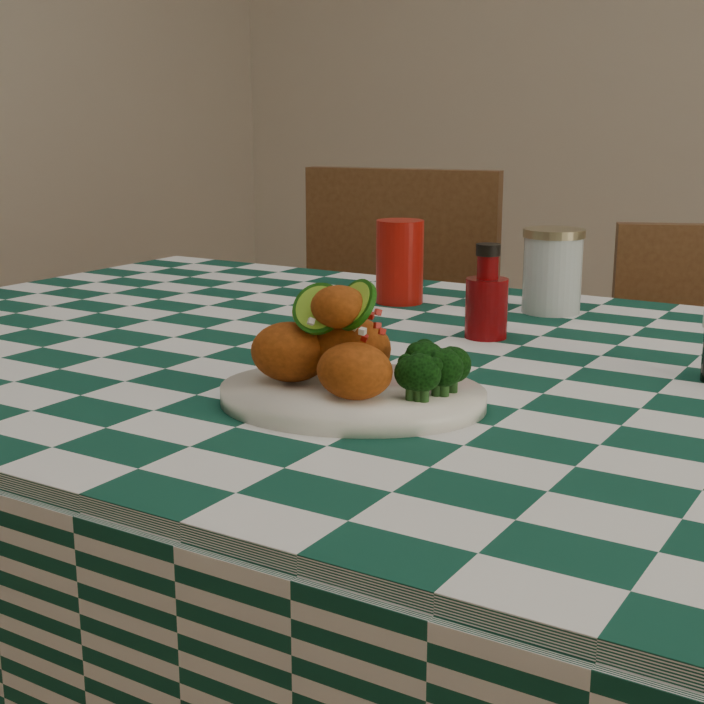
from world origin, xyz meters
The scene contains 8 objects.
dining_table centered at (0.00, 0.00, 0.39)m, with size 1.66×1.06×0.79m, color #0E3E2F, non-canonical shape.
plate centered at (0.06, -0.21, 0.80)m, with size 0.27×0.21×0.02m, color white, non-canonical shape.
fried_chicken_pile centered at (0.05, -0.21, 0.86)m, with size 0.16×0.12×0.10m, color #9F400F, non-canonical shape.
broccoli_side centered at (0.15, -0.19, 0.83)m, with size 0.07×0.07×0.05m, color black, non-canonical shape.
red_tumbler centered at (-0.17, 0.31, 0.85)m, with size 0.07×0.07×0.13m, color #9E0F08.
ketchup_bottle centered at (0.04, 0.15, 0.85)m, with size 0.06×0.06×0.12m, color #690507, non-canonical shape.
mason_jar centered at (0.06, 0.36, 0.85)m, with size 0.09×0.09×0.12m, color #B2BCBA, non-canonical shape.
wooden_chair_left centered at (-0.44, 0.67, 0.48)m, with size 0.44×0.46×0.96m, color #472814, non-canonical shape.
Camera 1 is at (0.55, -1.01, 1.07)m, focal length 50.00 mm.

